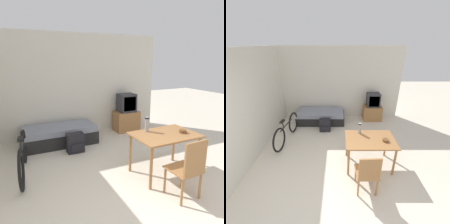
# 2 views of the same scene
# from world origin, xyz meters

# --- Properties ---
(wall_back) EXTENTS (5.03, 0.06, 2.70)m
(wall_back) POSITION_xyz_m (0.00, 3.87, 1.35)
(wall_back) COLOR silver
(wall_back) RESTS_ON ground_plane
(daybed) EXTENTS (1.75, 0.84, 0.45)m
(daybed) POSITION_xyz_m (-0.52, 3.34, 0.22)
(daybed) COLOR black
(daybed) RESTS_ON ground_plane
(tv) EXTENTS (0.69, 0.46, 1.08)m
(tv) POSITION_xyz_m (1.45, 3.52, 0.48)
(tv) COLOR #9E6B3D
(tv) RESTS_ON ground_plane
(dining_table) EXTENTS (1.14, 0.77, 0.76)m
(dining_table) POSITION_xyz_m (0.87, 1.08, 0.66)
(dining_table) COLOR #9E6B3D
(dining_table) RESTS_ON ground_plane
(wooden_chair) EXTENTS (0.45, 0.45, 0.96)m
(wooden_chair) POSITION_xyz_m (0.70, 0.31, 0.53)
(wooden_chair) COLOR #9E6B3D
(wooden_chair) RESTS_ON ground_plane
(bicycle) EXTENTS (0.24, 1.69, 0.77)m
(bicycle) POSITION_xyz_m (-1.43, 2.14, 0.35)
(bicycle) COLOR black
(bicycle) RESTS_ON ground_plane
(thermos_flask) EXTENTS (0.08, 0.08, 0.27)m
(thermos_flask) POSITION_xyz_m (0.65, 1.33, 0.91)
(thermos_flask) COLOR #99999E
(thermos_flask) RESTS_ON dining_table
(mate_bowl) EXTENTS (0.13, 0.13, 0.05)m
(mate_bowl) POSITION_xyz_m (1.20, 0.99, 0.79)
(mate_bowl) COLOR brown
(mate_bowl) RESTS_ON dining_table
(backpack) EXTENTS (0.37, 0.26, 0.44)m
(backpack) POSITION_xyz_m (-0.32, 2.67, 0.22)
(backpack) COLOR black
(backpack) RESTS_ON ground_plane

